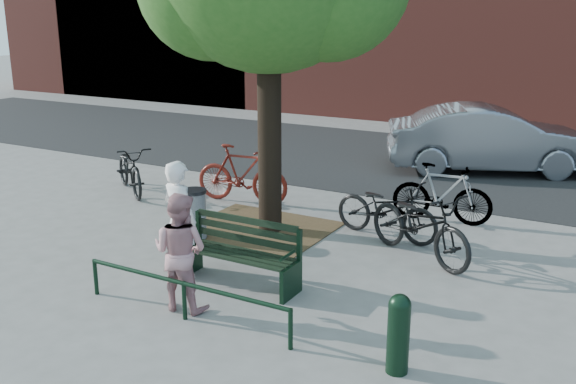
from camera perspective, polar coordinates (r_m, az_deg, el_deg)
The scene contains 15 objects.
ground at distance 9.09m, azimuth -4.40°, elevation -8.21°, with size 90.00×90.00×0.00m, color gray.
dirt_pit at distance 11.32m, azimuth -2.45°, elevation -3.22°, with size 2.40×2.00×0.02m, color brown.
road at distance 16.49m, azimuth 12.19°, elevation 2.50°, with size 40.00×7.00×0.01m, color black.
park_bench at distance 8.97m, azimuth -4.19°, elevation -5.24°, with size 1.74×0.54×0.97m.
guard_railing at distance 8.05m, azimuth -9.25°, elevation -8.53°, with size 3.06×0.06×0.51m.
person_left at distance 9.21m, azimuth -9.60°, elevation -2.41°, with size 0.62×0.41×1.70m, color white.
person_right at distance 8.23m, azimuth -9.56°, elevation -5.24°, with size 0.75×0.58×1.54m, color tan.
bollard at distance 6.93m, azimuth 9.80°, elevation -12.07°, with size 0.24×0.24×0.89m.
litter_bin at distance 10.80m, azimuth -8.29°, elevation -1.95°, with size 0.42×0.42×0.86m.
bicycle_a at distance 13.84m, azimuth -13.86°, elevation 2.03°, with size 0.68×1.95×1.03m, color black.
bicycle_b at distance 12.74m, azimuth -4.11°, elevation 1.61°, with size 0.55×1.94×1.16m, color #5D140D.
bicycle_c at distance 10.85m, azimuth 8.76°, elevation -1.51°, with size 0.66×1.91×1.00m, color black.
bicycle_d at distance 11.83m, azimuth 13.53°, elevation -0.13°, with size 0.51×1.79×1.08m, color gray.
bicycle_e at distance 10.01m, azimuth 11.65°, elevation -2.83°, with size 0.74×2.11×1.11m, color black.
parked_car at distance 15.89m, azimuth 17.54°, elevation 4.49°, with size 1.66×4.75×1.57m, color gray.
Camera 1 is at (4.67, -6.88, 3.68)m, focal length 40.00 mm.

